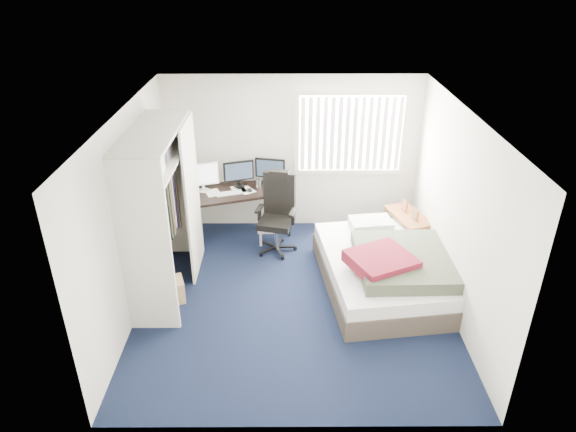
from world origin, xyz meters
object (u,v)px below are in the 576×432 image
(nightstand, at_px, (408,219))
(bed, at_px, (387,268))
(desk, at_px, (238,188))
(office_chair, at_px, (277,221))

(nightstand, relative_size, bed, 0.39)
(desk, height_order, nightstand, desk)
(desk, height_order, office_chair, desk)
(desk, relative_size, bed, 0.75)
(nightstand, bearing_deg, bed, -114.35)
(desk, relative_size, nightstand, 1.93)
(office_chair, distance_m, nightstand, 1.98)
(bed, bearing_deg, nightstand, 65.65)
(nightstand, distance_m, bed, 1.19)
(desk, bearing_deg, office_chair, -36.07)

